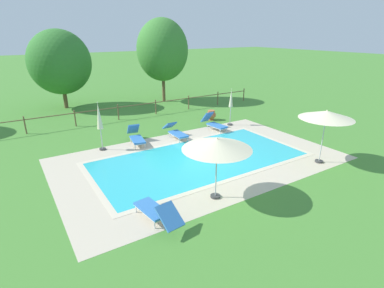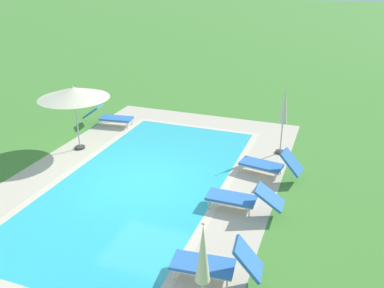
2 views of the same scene
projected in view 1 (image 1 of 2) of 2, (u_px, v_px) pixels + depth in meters
name	position (u px, v px, depth m)	size (l,w,h in m)	color
ground_plane	(200.00, 159.00, 14.02)	(160.00, 160.00, 0.00)	#478433
pool_deck_paving	(200.00, 159.00, 14.02)	(12.78, 7.86, 0.01)	beige
swimming_pool_water	(200.00, 159.00, 14.02)	(9.57, 4.64, 0.01)	#2DB7C6
pool_coping_rim	(200.00, 159.00, 14.01)	(10.05, 5.12, 0.01)	beige
sun_lounger_north_near_steps	(136.00, 137.00, 15.80)	(0.91, 1.98, 0.94)	#3370BC
sun_lounger_north_mid	(214.00, 123.00, 18.09)	(0.79, 1.91, 0.99)	#3370BC
sun_lounger_north_far	(176.00, 132.00, 16.65)	(0.60, 2.02, 0.80)	#3370BC
sun_lounger_north_end	(157.00, 211.00, 9.27)	(0.85, 2.07, 0.83)	#3370BC
patio_umbrella_open_foreground	(326.00, 115.00, 12.87)	(2.31, 2.31, 2.45)	#383838
patio_umbrella_open_by_bench	(217.00, 144.00, 10.05)	(2.40, 2.40, 2.28)	#383838
patio_umbrella_closed_row_west	(231.00, 101.00, 18.53)	(0.32, 0.32, 2.32)	#383838
patio_umbrella_closed_row_mid_west	(99.00, 119.00, 14.51)	(0.32, 0.32, 2.45)	#383838
terracotta_urn_near_fence	(211.00, 115.00, 20.05)	(0.63, 0.63, 0.66)	#B7663D
perimeter_fence	(118.00, 110.00, 19.98)	(22.33, 0.08, 1.05)	brown
tree_far_west	(162.00, 50.00, 24.12)	(4.15, 4.15, 6.66)	brown
tree_centre	(60.00, 62.00, 22.18)	(4.53, 4.53, 5.81)	brown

